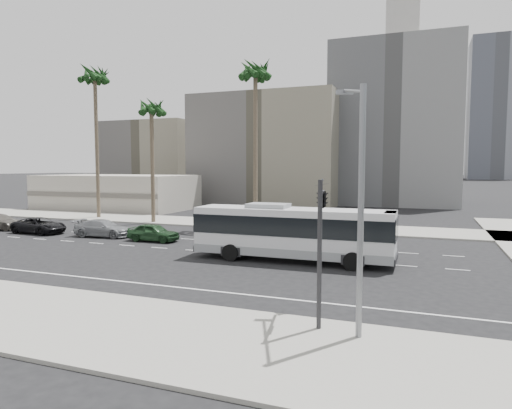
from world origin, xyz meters
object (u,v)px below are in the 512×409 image
at_px(car_b, 103,228).
at_px(palm_far, 95,80).
at_px(car_c, 39,225).
at_px(car_d, 0,222).
at_px(car_a, 153,232).
at_px(streetlight_corner, 358,190).
at_px(city_bus, 292,231).
at_px(traffic_signal, 322,200).
at_px(palm_near, 255,76).
at_px(palm_mid, 151,111).

xyz_separation_m(car_b, palm_far, (-10.23, 11.68, 15.74)).
distance_m(car_c, car_d, 5.85).
distance_m(car_a, streetlight_corner, 24.98).
relative_size(city_bus, car_d, 2.46).
height_order(city_bus, streetlight_corner, streetlight_corner).
bearing_deg(car_c, car_b, -83.07).
bearing_deg(palm_far, city_bus, -28.65).
distance_m(car_b, traffic_signal, 26.73).
relative_size(car_c, palm_near, 0.32).
height_order(car_b, palm_far, palm_far).
bearing_deg(palm_near, car_d, -155.47).
xyz_separation_m(city_bus, streetlight_corner, (5.89, -11.94, 3.40)).
xyz_separation_m(palm_near, palm_mid, (-11.78, -0.84, -3.08)).
distance_m(car_c, palm_mid, 16.51).
xyz_separation_m(palm_near, palm_far, (-20.65, 0.86, 1.17)).
xyz_separation_m(car_c, palm_near, (17.42, 11.24, 14.59)).
relative_size(car_a, palm_far, 0.24).
bearing_deg(traffic_signal, palm_near, 105.86).
bearing_deg(car_c, car_a, -86.99).
relative_size(car_a, streetlight_corner, 0.46).
height_order(car_a, car_d, car_d).
xyz_separation_m(car_d, traffic_signal, (35.51, -13.76, 4.02)).
bearing_deg(palm_near, car_c, -147.16).
xyz_separation_m(car_a, car_d, (-18.38, 0.74, 0.02)).
bearing_deg(streetlight_corner, car_d, 138.25).
height_order(city_bus, palm_near, palm_near).
xyz_separation_m(car_a, car_b, (-5.57, 0.52, 0.01)).
bearing_deg(car_c, palm_far, 18.41).
distance_m(traffic_signal, palm_near, 29.24).
height_order(car_d, palm_mid, palm_mid).
relative_size(car_d, palm_mid, 0.39).
height_order(car_c, palm_near, palm_near).
relative_size(car_c, traffic_signal, 0.93).
bearing_deg(palm_far, streetlight_corner, -38.56).
distance_m(streetlight_corner, traffic_signal, 3.19).
bearing_deg(car_b, streetlight_corner, -128.90).
distance_m(city_bus, car_d, 31.82).
bearing_deg(palm_near, car_a, -113.15).
relative_size(city_bus, car_b, 2.50).
bearing_deg(palm_far, car_d, -102.71).
distance_m(streetlight_corner, palm_mid, 37.38).
bearing_deg(palm_near, city_bus, -61.05).
bearing_deg(palm_far, palm_mid, -10.87).
relative_size(palm_near, palm_mid, 1.24).
bearing_deg(palm_near, car_b, -133.92).
height_order(car_d, streetlight_corner, streetlight_corner).
height_order(city_bus, palm_mid, palm_mid).
xyz_separation_m(car_d, streetlight_corner, (37.38, -16.27, 4.61)).
relative_size(city_bus, palm_near, 0.78).
relative_size(palm_mid, palm_far, 0.75).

